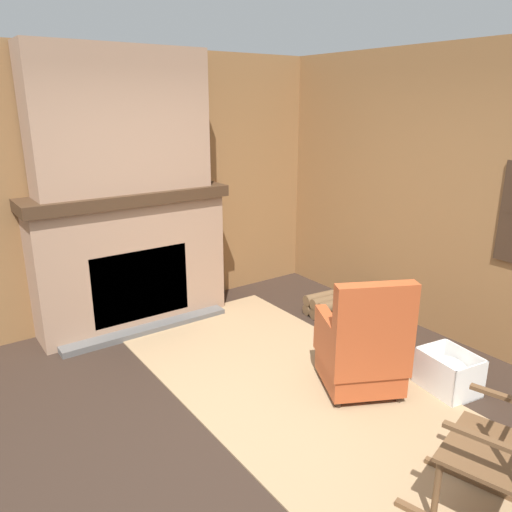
# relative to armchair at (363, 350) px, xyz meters

# --- Properties ---
(ground_plane) EXTENTS (14.00, 14.00, 0.00)m
(ground_plane) POSITION_rel_armchair_xyz_m (-0.16, -0.94, -0.36)
(ground_plane) COLOR #2D2119
(wood_panel_wall_left) EXTENTS (0.06, 5.26, 2.70)m
(wood_panel_wall_left) POSITION_rel_armchair_xyz_m (-2.51, -0.94, 0.99)
(wood_panel_wall_left) COLOR olive
(wood_panel_wall_left) RESTS_ON ground
(wood_panel_wall_back) EXTENTS (5.26, 0.09, 2.70)m
(wood_panel_wall_back) POSITION_rel_armchair_xyz_m (-0.14, 1.42, 0.98)
(wood_panel_wall_back) COLOR olive
(wood_panel_wall_back) RESTS_ON ground
(fireplace_hearth) EXTENTS (0.66, 1.98, 1.37)m
(fireplace_hearth) POSITION_rel_armchair_xyz_m (-2.25, -0.94, 0.32)
(fireplace_hearth) COLOR #9E7A60
(fireplace_hearth) RESTS_ON ground
(chimney_breast) EXTENTS (0.40, 1.66, 1.31)m
(chimney_breast) POSITION_rel_armchair_xyz_m (-2.26, -0.94, 1.66)
(chimney_breast) COLOR #9E7A60
(chimney_breast) RESTS_ON fireplace_hearth
(area_rug) EXTENTS (3.64, 1.71, 0.01)m
(area_rug) POSITION_rel_armchair_xyz_m (-0.31, -0.38, -0.36)
(area_rug) COLOR #997A56
(area_rug) RESTS_ON ground
(armchair) EXTENTS (0.80, 0.80, 0.98)m
(armchair) POSITION_rel_armchair_xyz_m (0.00, 0.00, 0.00)
(armchair) COLOR #A84723
(armchair) RESTS_ON ground
(rocking_chair) EXTENTS (0.90, 0.68, 1.26)m
(rocking_chair) POSITION_rel_armchair_xyz_m (1.30, -0.37, 0.06)
(rocking_chair) COLOR brown
(rocking_chair) RESTS_ON ground
(firewood_stack) EXTENTS (0.40, 0.40, 0.23)m
(firewood_stack) POSITION_rel_armchair_xyz_m (-1.21, 0.77, -0.25)
(firewood_stack) COLOR brown
(firewood_stack) RESTS_ON ground
(laundry_basket) EXTENTS (0.47, 0.40, 0.32)m
(laundry_basket) POSITION_rel_armchair_xyz_m (0.39, 0.58, -0.20)
(laundry_basket) COLOR white
(laundry_basket) RESTS_ON ground
(oil_lamp_vase) EXTENTS (0.11, 0.11, 0.28)m
(oil_lamp_vase) POSITION_rel_armchair_xyz_m (-2.30, -1.38, 1.10)
(oil_lamp_vase) COLOR #99B29E
(oil_lamp_vase) RESTS_ON fireplace_hearth
(storage_case) EXTENTS (0.16, 0.27, 0.14)m
(storage_case) POSITION_rel_armchair_xyz_m (-2.30, -0.24, 1.08)
(storage_case) COLOR gray
(storage_case) RESTS_ON fireplace_hearth
(decorative_plate_on_mantel) EXTENTS (0.07, 0.25, 0.25)m
(decorative_plate_on_mantel) POSITION_rel_armchair_xyz_m (-2.32, -0.90, 1.13)
(decorative_plate_on_mantel) COLOR #336093
(decorative_plate_on_mantel) RESTS_ON fireplace_hearth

